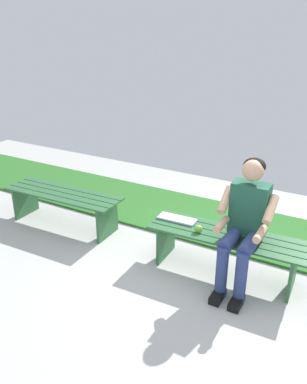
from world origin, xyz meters
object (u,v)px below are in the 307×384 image
object	(u,v)px
bench_near	(226,244)
person_seated	(245,221)
book_open	(177,219)
bench_far	(63,201)
apple	(199,229)

from	to	relation	value
bench_near	person_seated	size ratio (longest dim) A/B	1.26
bench_near	person_seated	world-z (taller)	person_seated
bench_near	book_open	xyz separation A→B (m)	(0.56, -0.03, 0.12)
bench_far	person_seated	distance (m)	2.35
bench_near	apple	bearing A→B (deg)	22.52
person_seated	bench_far	bearing A→B (deg)	-2.47
apple	person_seated	bearing A→B (deg)	-179.22
apple	book_open	world-z (taller)	apple
bench_near	bench_far	distance (m)	2.13
bench_far	book_open	xyz separation A→B (m)	(-1.57, -0.03, 0.12)
bench_near	book_open	size ratio (longest dim) A/B	3.79
bench_far	book_open	bearing A→B (deg)	-178.90
bench_far	apple	size ratio (longest dim) A/B	19.77
bench_far	apple	xyz separation A→B (m)	(-1.88, 0.11, 0.15)
apple	book_open	xyz separation A→B (m)	(0.31, -0.14, -0.03)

